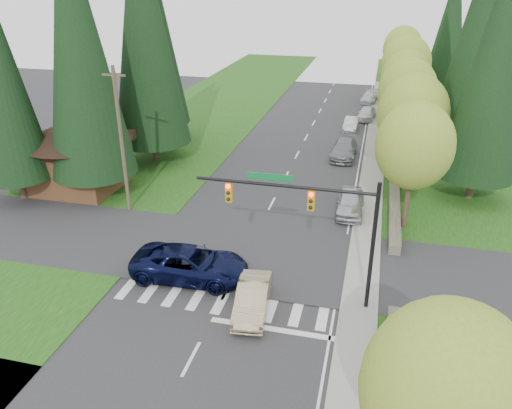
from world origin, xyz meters
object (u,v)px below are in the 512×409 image
at_px(suv_navy, 190,264).
at_px(parked_car_e, 370,97).
at_px(parked_car_a, 350,203).
at_px(sedan_champagne, 252,299).
at_px(parked_car_d, 367,113).
at_px(parked_car_b, 344,149).
at_px(parked_car_c, 351,124).

height_order(suv_navy, parked_car_e, suv_navy).
relative_size(suv_navy, parked_car_e, 1.42).
distance_m(suv_navy, parked_car_a, 12.99).
bearing_deg(sedan_champagne, suv_navy, 146.29).
bearing_deg(parked_car_d, parked_car_b, -88.83).
height_order(parked_car_a, parked_car_e, parked_car_a).
bearing_deg(sedan_champagne, parked_car_e, 78.53).
bearing_deg(parked_car_c, parked_car_e, 86.01).
xyz_separation_m(sedan_champagne, parked_car_c, (2.45, 32.76, -0.07)).
bearing_deg(parked_car_a, parked_car_b, 95.70).
bearing_deg(parked_car_b, parked_car_a, -81.70).
xyz_separation_m(parked_car_a, parked_car_b, (-1.40, 11.51, -0.02)).
xyz_separation_m(parked_car_d, parked_car_e, (0.00, 8.73, -0.08)).
xyz_separation_m(suv_navy, parked_car_e, (7.87, 44.01, -0.23)).
xyz_separation_m(sedan_champagne, parked_car_a, (3.85, 12.39, 0.06)).
distance_m(parked_car_c, parked_car_d, 4.78).
distance_m(parked_car_a, parked_car_b, 11.60).
bearing_deg(parked_car_a, sedan_champagne, -108.49).
distance_m(parked_car_d, parked_car_e, 8.73).
relative_size(parked_car_d, parked_car_e, 0.96).
relative_size(sedan_champagne, parked_car_d, 1.03).
relative_size(parked_car_c, parked_car_d, 0.93).
relative_size(suv_navy, parked_car_b, 1.21).
bearing_deg(parked_car_e, parked_car_a, -83.96).
bearing_deg(parked_car_d, suv_navy, -95.45).
distance_m(suv_navy, parked_car_d, 36.15).
height_order(sedan_champagne, parked_car_e, sedan_champagne).
bearing_deg(parked_car_b, sedan_champagne, -94.48).
xyz_separation_m(sedan_champagne, parked_car_d, (3.85, 37.34, 0.01)).
height_order(sedan_champagne, parked_car_c, sedan_champagne).
relative_size(parked_car_c, parked_car_e, 0.89).
height_order(parked_car_c, parked_car_d, parked_car_d).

